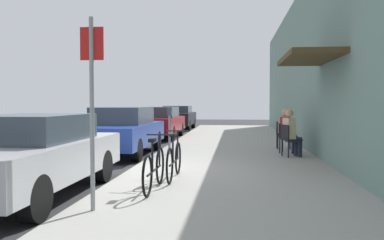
# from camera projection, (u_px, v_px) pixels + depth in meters

# --- Properties ---
(ground_plane) EXTENTS (60.00, 60.00, 0.00)m
(ground_plane) POSITION_uv_depth(u_px,v_px,m) (127.00, 176.00, 8.70)
(ground_plane) COLOR #2D2D30
(sidewalk_slab) EXTENTS (4.50, 32.00, 0.12)m
(sidewalk_slab) POSITION_uv_depth(u_px,v_px,m) (233.00, 162.00, 10.44)
(sidewalk_slab) COLOR #9E9B93
(sidewalk_slab) RESTS_ON ground_plane
(building_facade) EXTENTS (1.40, 32.00, 5.44)m
(building_facade) POSITION_uv_depth(u_px,v_px,m) (330.00, 57.00, 10.07)
(building_facade) COLOR gray
(building_facade) RESTS_ON ground_plane
(parked_car_0) EXTENTS (1.80, 4.40, 1.38)m
(parked_car_0) POSITION_uv_depth(u_px,v_px,m) (31.00, 154.00, 6.76)
(parked_car_0) COLOR #B7B7BC
(parked_car_0) RESTS_ON ground_plane
(parked_car_1) EXTENTS (1.80, 4.40, 1.45)m
(parked_car_1) POSITION_uv_depth(u_px,v_px,m) (122.00, 130.00, 12.21)
(parked_car_1) COLOR navy
(parked_car_1) RESTS_ON ground_plane
(parked_car_2) EXTENTS (1.80, 4.40, 1.40)m
(parked_car_2) POSITION_uv_depth(u_px,v_px,m) (159.00, 122.00, 18.13)
(parked_car_2) COLOR maroon
(parked_car_2) RESTS_ON ground_plane
(parked_car_3) EXTENTS (1.80, 4.40, 1.40)m
(parked_car_3) POSITION_uv_depth(u_px,v_px,m) (178.00, 117.00, 23.96)
(parked_car_3) COLOR black
(parked_car_3) RESTS_ON ground_plane
(parking_meter) EXTENTS (0.12, 0.10, 1.32)m
(parking_meter) POSITION_uv_depth(u_px,v_px,m) (169.00, 127.00, 11.47)
(parking_meter) COLOR slate
(parking_meter) RESTS_ON sidewalk_slab
(street_sign) EXTENTS (0.32, 0.06, 2.60)m
(street_sign) POSITION_uv_depth(u_px,v_px,m) (92.00, 98.00, 5.41)
(street_sign) COLOR gray
(street_sign) RESTS_ON sidewalk_slab
(bicycle_0) EXTENTS (0.46, 1.71, 0.90)m
(bicycle_0) POSITION_uv_depth(u_px,v_px,m) (154.00, 169.00, 6.75)
(bicycle_0) COLOR black
(bicycle_0) RESTS_ON sidewalk_slab
(bicycle_1) EXTENTS (0.46, 1.71, 0.90)m
(bicycle_1) POSITION_uv_depth(u_px,v_px,m) (174.00, 160.00, 7.75)
(bicycle_1) COLOR black
(bicycle_1) RESTS_ON sidewalk_slab
(cafe_chair_0) EXTENTS (0.56, 0.56, 0.87)m
(cafe_chair_0) POSITION_uv_depth(u_px,v_px,m) (289.00, 138.00, 10.89)
(cafe_chair_0) COLOR black
(cafe_chair_0) RESTS_ON sidewalk_slab
(seated_patron_0) EXTENTS (0.51, 0.47, 1.29)m
(seated_patron_0) POSITION_uv_depth(u_px,v_px,m) (291.00, 131.00, 10.90)
(seated_patron_0) COLOR #232838
(seated_patron_0) RESTS_ON sidewalk_slab
(cafe_chair_1) EXTENTS (0.56, 0.56, 0.87)m
(cafe_chair_1) POSITION_uv_depth(u_px,v_px,m) (285.00, 136.00, 11.76)
(cafe_chair_1) COLOR black
(cafe_chair_1) RESTS_ON sidewalk_slab
(seated_patron_1) EXTENTS (0.51, 0.47, 1.29)m
(seated_patron_1) POSITION_uv_depth(u_px,v_px,m) (287.00, 129.00, 11.73)
(seated_patron_1) COLOR #232838
(seated_patron_1) RESTS_ON sidewalk_slab
(cafe_chair_2) EXTENTS (0.45, 0.45, 0.87)m
(cafe_chair_2) POSITION_uv_depth(u_px,v_px,m) (281.00, 133.00, 12.81)
(cafe_chair_2) COLOR black
(cafe_chair_2) RESTS_ON sidewalk_slab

